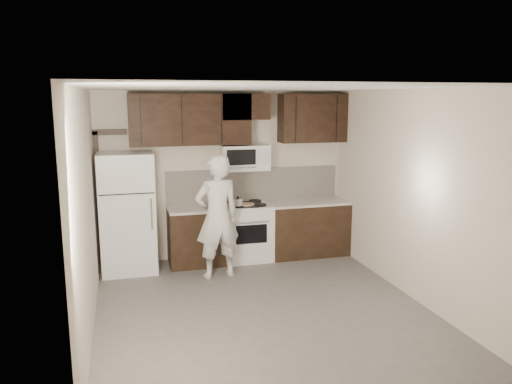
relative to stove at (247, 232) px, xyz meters
name	(u,v)px	position (x,y,z in m)	size (l,w,h in m)	color
floor	(262,309)	(-0.30, -1.94, -0.46)	(4.50, 4.50, 0.00)	#585552
back_wall	(224,175)	(-0.30, 0.31, 0.89)	(4.00, 4.00, 0.00)	beige
ceiling	(262,88)	(-0.30, -1.94, 2.24)	(4.50, 4.50, 0.00)	white
counter_run	(265,231)	(0.30, 0.00, 0.00)	(2.95, 0.64, 0.91)	black
stove	(247,232)	(0.00, 0.00, 0.00)	(0.76, 0.66, 0.94)	white
backsplash	(254,184)	(0.20, 0.30, 0.72)	(2.90, 0.02, 0.54)	white
upper_cabinets	(239,118)	(-0.09, 0.14, 1.82)	(3.48, 0.35, 0.78)	black
microwave	(245,158)	(0.00, 0.12, 1.19)	(0.76, 0.42, 0.40)	white
refrigerator	(127,213)	(-1.85, -0.05, 0.44)	(0.80, 0.76, 1.80)	white
door_trim	(101,187)	(-2.22, 0.27, 0.79)	(0.50, 0.08, 2.12)	black
saucepan	(238,203)	(-0.18, -0.15, 0.52)	(0.31, 0.19, 0.18)	silver
baking_tray	(246,205)	(-0.03, -0.11, 0.46)	(0.38, 0.29, 0.02)	black
pizza	(246,204)	(-0.03, -0.11, 0.48)	(0.26, 0.26, 0.02)	#D2B18D
person	(217,217)	(-0.61, -0.67, 0.44)	(0.66, 0.43, 1.80)	white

